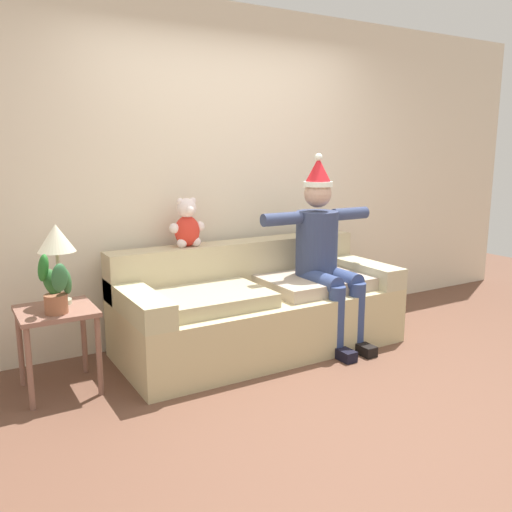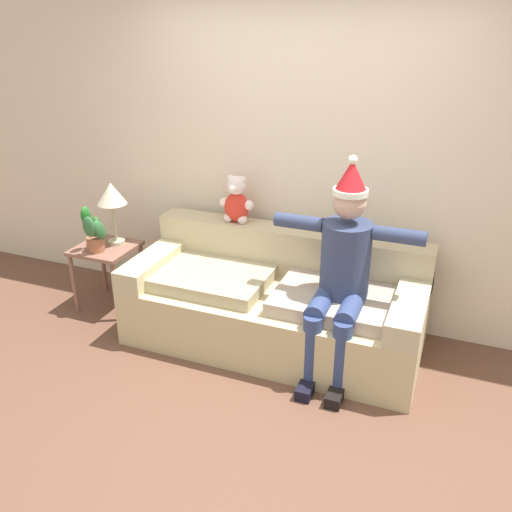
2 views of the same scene
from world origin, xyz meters
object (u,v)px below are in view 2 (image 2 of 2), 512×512
Objects in this scene: person_seated at (342,269)px; potted_plant at (94,232)px; teddy_bear at (236,201)px; table_lamp at (112,196)px; side_table at (106,257)px; couch at (276,302)px.

person_seated is 2.04m from potted_plant.
teddy_bear reaches higher than potted_plant.
person_seated reaches higher than table_lamp.
potted_plant is at bearing 179.07° from person_seated.
teddy_bear is 0.72× the size of table_lamp.
table_lamp is 1.33× the size of potted_plant.
side_table is at bearing 85.92° from potted_plant.
side_table is (-2.03, 0.14, -0.31)m from person_seated.
couch is at bearing 162.66° from person_seated.
potted_plant is (-1.07, -0.43, -0.26)m from teddy_bear.
person_seated is at bearing -0.93° from potted_plant.
person_seated is at bearing -6.79° from table_lamp.
table_lamp is (-1.98, 0.24, 0.20)m from person_seated.
teddy_bear is at bearing 16.94° from side_table.
potted_plant is (-2.04, 0.03, -0.05)m from person_seated.
couch is 4.13× the size of table_lamp.
couch is 0.71m from person_seated.
side_table is at bearing -179.23° from couch.
teddy_bear is (-0.45, 0.30, 0.66)m from couch.
table_lamp is at bearing -167.21° from teddy_bear.
teddy_bear reaches higher than side_table.
potted_plant is at bearing -94.08° from side_table.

